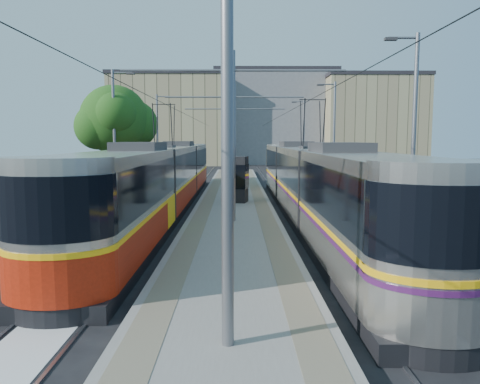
{
  "coord_description": "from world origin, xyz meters",
  "views": [
    {
      "loc": [
        0.15,
        -11.46,
        3.69
      ],
      "look_at": [
        0.28,
        7.22,
        1.6
      ],
      "focal_mm": 35.0,
      "sensor_mm": 36.0,
      "label": 1
    }
  ],
  "objects": [
    {
      "name": "ground",
      "position": [
        0.0,
        0.0,
        0.0
      ],
      "size": [
        160.0,
        160.0,
        0.0
      ],
      "primitive_type": "plane",
      "color": "black",
      "rests_on": "ground"
    },
    {
      "name": "platform",
      "position": [
        0.0,
        17.0,
        0.15
      ],
      "size": [
        4.0,
        50.0,
        0.3
      ],
      "primitive_type": "cube",
      "color": "gray",
      "rests_on": "ground"
    },
    {
      "name": "tactile_strip_left",
      "position": [
        -1.45,
        17.0,
        0.3
      ],
      "size": [
        0.7,
        50.0,
        0.01
      ],
      "primitive_type": "cube",
      "color": "gray",
      "rests_on": "platform"
    },
    {
      "name": "tactile_strip_right",
      "position": [
        1.45,
        17.0,
        0.3
      ],
      "size": [
        0.7,
        50.0,
        0.01
      ],
      "primitive_type": "cube",
      "color": "gray",
      "rests_on": "platform"
    },
    {
      "name": "rails",
      "position": [
        0.0,
        17.0,
        0.02
      ],
      "size": [
        8.71,
        70.0,
        0.03
      ],
      "color": "gray",
      "rests_on": "ground"
    },
    {
      "name": "track_arrow",
      "position": [
        -3.6,
        -3.0,
        0.01
      ],
      "size": [
        1.2,
        5.0,
        0.01
      ],
      "primitive_type": "cube",
      "color": "silver",
      "rests_on": "ground"
    },
    {
      "name": "tram_left",
      "position": [
        -3.6,
        12.91,
        1.71
      ],
      "size": [
        2.43,
        31.2,
        5.5
      ],
      "color": "black",
      "rests_on": "ground"
    },
    {
      "name": "tram_right",
      "position": [
        3.6,
        10.06,
        1.86
      ],
      "size": [
        2.43,
        29.01,
        5.5
      ],
      "color": "black",
      "rests_on": "ground"
    },
    {
      "name": "catenary",
      "position": [
        0.0,
        14.15,
        4.52
      ],
      "size": [
        9.2,
        70.0,
        7.0
      ],
      "color": "slate",
      "rests_on": "platform"
    },
    {
      "name": "street_lamps",
      "position": [
        -0.0,
        21.0,
        4.18
      ],
      "size": [
        15.18,
        38.22,
        8.0
      ],
      "color": "slate",
      "rests_on": "ground"
    },
    {
      "name": "shelter",
      "position": [
        0.38,
        13.89,
        1.61
      ],
      "size": [
        0.91,
        1.25,
        2.5
      ],
      "rotation": [
        0.0,
        0.0,
        -0.2
      ],
      "color": "black",
      "rests_on": "platform"
    },
    {
      "name": "tree",
      "position": [
        -7.71,
        20.29,
        4.94
      ],
      "size": [
        5.03,
        4.65,
        7.31
      ],
      "color": "#382314",
      "rests_on": "ground"
    },
    {
      "name": "building_left",
      "position": [
        -10.0,
        60.0,
        6.64
      ],
      "size": [
        16.32,
        12.24,
        13.26
      ],
      "color": "tan",
      "rests_on": "ground"
    },
    {
      "name": "building_centre",
      "position": [
        6.0,
        64.0,
        7.11
      ],
      "size": [
        18.36,
        14.28,
        14.2
      ],
      "color": "gray",
      "rests_on": "ground"
    },
    {
      "name": "building_right",
      "position": [
        20.0,
        58.0,
        6.51
      ],
      "size": [
        14.28,
        10.2,
        13.0
      ],
      "color": "tan",
      "rests_on": "ground"
    }
  ]
}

